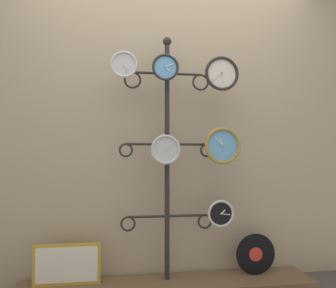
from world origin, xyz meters
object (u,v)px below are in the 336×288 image
clock_top_left (124,65)px  picture_frame (67,265)px  clock_top_center (165,67)px  clock_bottom_right (221,213)px  clock_top_right (222,74)px  vinyl_record (256,254)px  display_stand (167,199)px  clock_middle_right (223,146)px  clock_middle_center (166,150)px

clock_top_left → picture_frame: clock_top_left is taller
clock_top_center → clock_bottom_right: bearing=3.0°
clock_top_right → vinyl_record: bearing=13.1°
clock_top_center → clock_bottom_right: 1.18m
clock_top_left → display_stand: bearing=14.6°
clock_top_left → clock_top_center: clock_top_left is taller
clock_top_right → vinyl_record: 1.44m
display_stand → clock_middle_right: (0.41, -0.10, 0.41)m
clock_top_left → clock_middle_right: (0.75, -0.01, -0.60)m
clock_middle_right → picture_frame: size_ratio=0.59×
clock_top_center → clock_bottom_right: size_ratio=0.98×
vinyl_record → picture_frame: vinyl_record is taller
clock_top_center → clock_top_right: bearing=2.2°
clock_middle_center → clock_bottom_right: (0.42, 0.00, -0.49)m
display_stand → clock_top_center: 1.00m
clock_top_left → clock_bottom_right: bearing=0.5°
clock_bottom_right → clock_top_right: bearing=-22.1°
vinyl_record → clock_top_right: bearing=-166.9°
display_stand → clock_middle_right: display_stand is taller
clock_top_right → clock_middle_center: size_ratio=1.21×
clock_top_center → clock_bottom_right: (0.43, 0.02, -1.10)m
clock_top_left → clock_middle_center: (0.31, 0.00, -0.63)m
vinyl_record → clock_bottom_right: bearing=-168.5°
clock_top_right → clock_middle_right: (-0.00, -0.01, -0.56)m
clock_middle_right → vinyl_record: 0.90m
clock_middle_right → clock_bottom_right: clock_middle_right is taller
clock_top_left → vinyl_record: bearing=3.8°
clock_top_left → picture_frame: (-0.40, 0.07, -1.46)m
clock_middle_center → picture_frame: (-0.71, 0.07, -0.83)m
clock_top_right → clock_middle_right: 0.56m
display_stand → clock_top_left: 1.06m
display_stand → vinyl_record: bearing=-1.5°
display_stand → vinyl_record: size_ratio=6.00×
clock_middle_center → clock_bottom_right: 0.64m
display_stand → clock_top_left: size_ratio=9.60×
display_stand → clock_bottom_right: size_ratio=9.32×
clock_middle_right → vinyl_record: (0.29, 0.08, -0.85)m
clock_top_left → clock_top_center: 0.31m
clock_middle_center → clock_bottom_right: bearing=0.4°
clock_top_left → clock_middle_right: clock_top_left is taller
display_stand → clock_top_left: display_stand is taller
display_stand → clock_middle_center: bearing=-105.5°
picture_frame → clock_bottom_right: bearing=-3.2°
clock_top_right → clock_middle_right: clock_top_right is taller
clock_top_right → clock_middle_center: bearing=179.7°
clock_top_right → clock_bottom_right: (-0.01, 0.01, -1.07)m
clock_top_left → clock_bottom_right: 1.33m
clock_top_center → vinyl_record: 1.61m
vinyl_record → clock_top_center: bearing=-173.4°
display_stand → clock_middle_center: 0.39m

